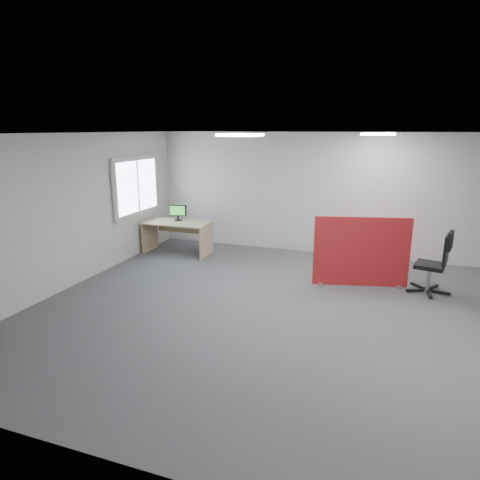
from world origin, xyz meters
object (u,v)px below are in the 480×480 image
(second_desk, at_px, (178,230))
(office_chair, at_px, (438,259))
(red_divider, at_px, (361,252))
(monitor_second, at_px, (178,212))

(second_desk, height_order, office_chair, office_chair)
(red_divider, xyz_separation_m, monitor_second, (-4.13, 0.91, 0.31))
(monitor_second, xyz_separation_m, office_chair, (5.39, -0.88, -0.31))
(second_desk, relative_size, office_chair, 1.36)
(monitor_second, bearing_deg, office_chair, -22.02)
(monitor_second, relative_size, office_chair, 0.36)
(second_desk, distance_m, office_chair, 5.39)
(office_chair, bearing_deg, monitor_second, -177.08)
(red_divider, bearing_deg, monitor_second, 153.66)
(second_desk, distance_m, monitor_second, 0.40)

